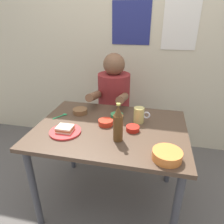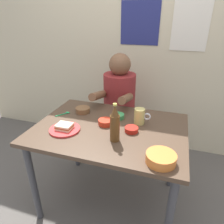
# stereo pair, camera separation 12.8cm
# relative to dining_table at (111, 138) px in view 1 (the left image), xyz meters

# --- Properties ---
(ground_plane) EXTENTS (6.00, 6.00, 0.00)m
(ground_plane) POSITION_rel_dining_table_xyz_m (0.00, 0.00, -0.65)
(ground_plane) COLOR #59544F
(wall_back) EXTENTS (4.40, 0.09, 2.60)m
(wall_back) POSITION_rel_dining_table_xyz_m (0.00, 1.05, 0.65)
(wall_back) COLOR beige
(wall_back) RESTS_ON ground
(dining_table) EXTENTS (1.10, 0.80, 0.74)m
(dining_table) POSITION_rel_dining_table_xyz_m (0.00, 0.00, 0.00)
(dining_table) COLOR #4C3828
(dining_table) RESTS_ON ground
(stool) EXTENTS (0.34, 0.34, 0.45)m
(stool) POSITION_rel_dining_table_xyz_m (-0.11, 0.63, -0.30)
(stool) COLOR #4C4C51
(stool) RESTS_ON ground
(person_seated) EXTENTS (0.33, 0.56, 0.72)m
(person_seated) POSITION_rel_dining_table_xyz_m (-0.11, 0.62, 0.12)
(person_seated) COLOR maroon
(person_seated) RESTS_ON stool
(plate_orange) EXTENTS (0.22, 0.22, 0.01)m
(plate_orange) POSITION_rel_dining_table_xyz_m (-0.29, -0.14, 0.10)
(plate_orange) COLOR red
(plate_orange) RESTS_ON dining_table
(sandwich) EXTENTS (0.11, 0.09, 0.04)m
(sandwich) POSITION_rel_dining_table_xyz_m (-0.29, -0.14, 0.13)
(sandwich) COLOR beige
(sandwich) RESTS_ON plate_orange
(beer_mug) EXTENTS (0.13, 0.08, 0.12)m
(beer_mug) POSITION_rel_dining_table_xyz_m (0.20, 0.12, 0.15)
(beer_mug) COLOR #D1BC66
(beer_mug) RESTS_ON dining_table
(beer_bottle) EXTENTS (0.06, 0.06, 0.26)m
(beer_bottle) POSITION_rel_dining_table_xyz_m (0.09, -0.16, 0.21)
(beer_bottle) COLOR #593819
(beer_bottle) RESTS_ON dining_table
(condiment_bowl_brown) EXTENTS (0.12, 0.12, 0.04)m
(condiment_bowl_brown) POSITION_rel_dining_table_xyz_m (-0.30, 0.17, 0.12)
(condiment_bowl_brown) COLOR brown
(condiment_bowl_brown) RESTS_ON dining_table
(dip_bowl_green) EXTENTS (0.10, 0.10, 0.03)m
(dip_bowl_green) POSITION_rel_dining_table_xyz_m (0.02, 0.16, 0.11)
(dip_bowl_green) COLOR #388C4C
(dip_bowl_green) RESTS_ON dining_table
(sambal_bowl_red) EXTENTS (0.10, 0.10, 0.03)m
(sambal_bowl_red) POSITION_rel_dining_table_xyz_m (0.17, -0.02, 0.11)
(sambal_bowl_red) COLOR #B21E14
(sambal_bowl_red) RESTS_ON dining_table
(sauce_bowl_chili) EXTENTS (0.11, 0.11, 0.04)m
(sauce_bowl_chili) POSITION_rel_dining_table_xyz_m (-0.04, 0.03, 0.12)
(sauce_bowl_chili) COLOR red
(sauce_bowl_chili) RESTS_ON dining_table
(soup_bowl_orange) EXTENTS (0.17, 0.17, 0.05)m
(soup_bowl_orange) POSITION_rel_dining_table_xyz_m (0.40, -0.29, 0.12)
(soup_bowl_orange) COLOR orange
(soup_bowl_orange) RESTS_ON dining_table
(spoon) EXTENTS (0.08, 0.11, 0.01)m
(spoon) POSITION_rel_dining_table_xyz_m (-0.43, 0.10, 0.10)
(spoon) COLOR #26A559
(spoon) RESTS_ON dining_table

